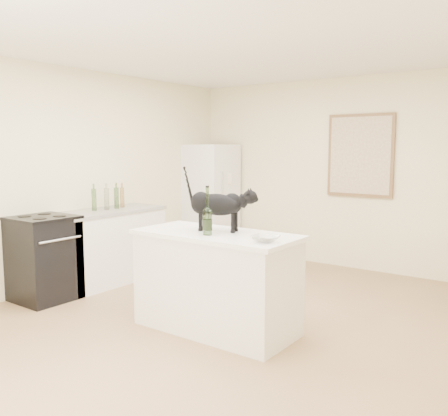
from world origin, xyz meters
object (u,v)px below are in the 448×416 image
at_px(fridge, 210,199).
at_px(stove, 44,259).
at_px(black_cat, 217,207).
at_px(glass_bowl, 266,239).
at_px(wine_bottle, 207,213).

bearing_deg(fridge, stove, -90.00).
height_order(fridge, black_cat, fridge).
bearing_deg(black_cat, glass_bowl, -34.32).
relative_size(stove, black_cat, 1.45).
height_order(fridge, glass_bowl, fridge).
xyz_separation_m(black_cat, wine_bottle, (0.05, -0.21, -0.03)).
bearing_deg(stove, black_cat, 13.11).
height_order(stove, fridge, fridge).
distance_m(black_cat, glass_bowl, 0.69).
distance_m(stove, glass_bowl, 2.70).
bearing_deg(stove, fridge, 90.00).
bearing_deg(black_cat, wine_bottle, -93.06).
distance_m(fridge, glass_bowl, 3.76).
distance_m(stove, wine_bottle, 2.17).
bearing_deg(fridge, glass_bowl, -45.35).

